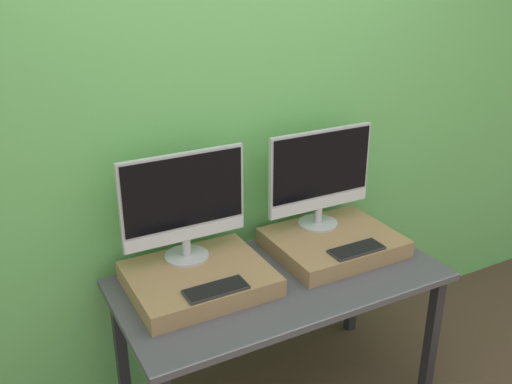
# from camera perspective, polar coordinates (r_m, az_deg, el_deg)

# --- Properties ---
(wall_back) EXTENTS (8.00, 0.04, 2.60)m
(wall_back) POSITION_cam_1_polar(r_m,az_deg,el_deg) (2.73, -2.12, 6.47)
(wall_back) COLOR #66B75B
(wall_back) RESTS_ON ground_plane
(workbench) EXTENTS (1.47, 0.74, 0.71)m
(workbench) POSITION_cam_1_polar(r_m,az_deg,el_deg) (2.65, 2.39, -9.88)
(workbench) COLOR #47474C
(workbench) RESTS_ON ground_plane
(wooden_riser_left) EXTENTS (0.60, 0.49, 0.08)m
(wooden_riser_left) POSITION_cam_1_polar(r_m,az_deg,el_deg) (2.52, -5.73, -8.63)
(wooden_riser_left) COLOR #99754C
(wooden_riser_left) RESTS_ON workbench
(monitor_left) EXTENTS (0.57, 0.20, 0.50)m
(monitor_left) POSITION_cam_1_polar(r_m,az_deg,el_deg) (2.49, -7.21, -1.08)
(monitor_left) COLOR #B2B2B7
(monitor_left) RESTS_ON wooden_riser_left
(keyboard_left) EXTENTS (0.26, 0.11, 0.01)m
(keyboard_left) POSITION_cam_1_polar(r_m,az_deg,el_deg) (2.35, -4.02, -9.67)
(keyboard_left) COLOR #2D2D2D
(keyboard_left) RESTS_ON wooden_riser_left
(wooden_riser_right) EXTENTS (0.60, 0.49, 0.08)m
(wooden_riser_right) POSITION_cam_1_polar(r_m,az_deg,el_deg) (2.83, 7.70, -5.03)
(wooden_riser_right) COLOR #99754C
(wooden_riser_right) RESTS_ON workbench
(monitor_right) EXTENTS (0.57, 0.20, 0.50)m
(monitor_right) POSITION_cam_1_polar(r_m,az_deg,el_deg) (2.80, 6.44, 1.72)
(monitor_right) COLOR #B2B2B7
(monitor_right) RESTS_ON wooden_riser_right
(keyboard_right) EXTENTS (0.26, 0.11, 0.01)m
(keyboard_right) POSITION_cam_1_polar(r_m,az_deg,el_deg) (2.68, 10.02, -5.67)
(keyboard_right) COLOR #2D2D2D
(keyboard_right) RESTS_ON wooden_riser_right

